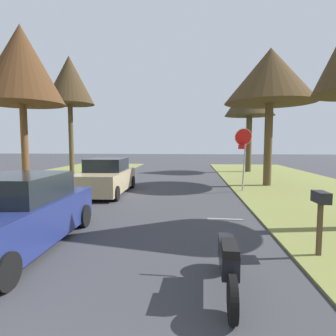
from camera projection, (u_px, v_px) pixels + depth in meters
stop_sign_far at (243, 146)px, 12.84m from camera, size 0.82×0.74×2.91m
street_tree_right_mid_b at (270, 76)px, 14.29m from camera, size 4.61×4.61×7.08m
street_tree_right_far at (250, 99)px, 21.49m from camera, size 3.81×3.81×7.12m
street_tree_left_mid_b at (21, 65)px, 12.61m from camera, size 3.75×3.75×7.56m
street_tree_left_far at (69, 81)px, 18.75m from camera, size 3.25×3.25×8.07m
parked_sedan_navy at (16, 215)px, 5.96m from camera, size 2.02×4.44×1.57m
parked_sedan_tan at (106, 177)px, 12.62m from camera, size 2.02×4.44×1.57m
parked_motorcycle at (228, 261)px, 4.19m from camera, size 0.60×2.05×0.97m
curbside_mailbox at (321, 205)px, 5.44m from camera, size 0.22×0.44×1.27m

